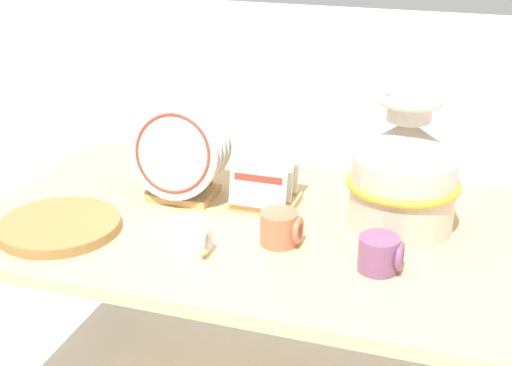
# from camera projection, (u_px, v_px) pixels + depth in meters

# --- Properties ---
(display_table) EXTENTS (1.45, 0.86, 0.60)m
(display_table) POSITION_uv_depth(u_px,v_px,m) (256.00, 241.00, 1.92)
(display_table) COLOR tan
(display_table) RESTS_ON ground_plane
(ceramic_vase) EXTENTS (0.29, 0.29, 0.36)m
(ceramic_vase) POSITION_uv_depth(u_px,v_px,m) (404.00, 171.00, 1.81)
(ceramic_vase) COLOR beige
(ceramic_vase) RESTS_ON display_table
(dish_rack_round_plates) EXTENTS (0.26, 0.18, 0.28)m
(dish_rack_round_plates) POSITION_uv_depth(u_px,v_px,m) (181.00, 155.00, 1.98)
(dish_rack_round_plates) COLOR tan
(dish_rack_round_plates) RESTS_ON display_table
(dish_rack_square_plates) EXTENTS (0.18, 0.16, 0.18)m
(dish_rack_square_plates) POSITION_uv_depth(u_px,v_px,m) (265.00, 186.00, 1.97)
(dish_rack_square_plates) COLOR tan
(dish_rack_square_plates) RESTS_ON display_table
(wicker_charger_stack) EXTENTS (0.31, 0.31, 0.03)m
(wicker_charger_stack) POSITION_uv_depth(u_px,v_px,m) (59.00, 226.00, 1.84)
(wicker_charger_stack) COLOR olive
(wicker_charger_stack) RESTS_ON display_table
(mug_cream_glaze) EXTENTS (0.10, 0.10, 0.08)m
(mug_cream_glaze) POSITION_uv_depth(u_px,v_px,m) (188.00, 238.00, 1.71)
(mug_cream_glaze) COLOR silver
(mug_cream_glaze) RESTS_ON display_table
(mug_terracotta_glaze) EXTENTS (0.10, 0.10, 0.08)m
(mug_terracotta_glaze) POSITION_uv_depth(u_px,v_px,m) (281.00, 228.00, 1.76)
(mug_terracotta_glaze) COLOR #B76647
(mug_terracotta_glaze) RESTS_ON display_table
(mug_plum_glaze) EXTENTS (0.10, 0.10, 0.08)m
(mug_plum_glaze) POSITION_uv_depth(u_px,v_px,m) (381.00, 254.00, 1.64)
(mug_plum_glaze) COLOR #7A4770
(mug_plum_glaze) RESTS_ON display_table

